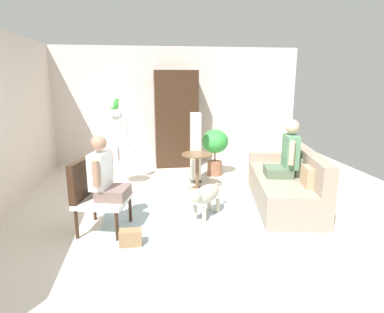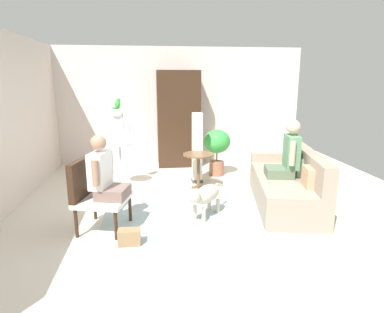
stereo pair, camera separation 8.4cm
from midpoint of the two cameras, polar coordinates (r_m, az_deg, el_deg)
name	(u,v)px [view 1 (the left image)]	position (r m, az deg, el deg)	size (l,w,h in m)	color
ground_plane	(193,215)	(4.78, -0.41, -10.12)	(7.70, 7.70, 0.00)	beige
back_wall	(172,106)	(7.66, -3.75, 8.81)	(5.85, 0.12, 2.60)	silver
area_rug	(206,221)	(4.60, 1.85, -11.07)	(2.81, 2.16, 0.01)	#9EB2B7
couch	(287,185)	(5.28, 15.71, -4.71)	(1.21, 2.11, 0.86)	gray
armchair	(93,190)	(4.36, -17.29, -5.64)	(0.75, 0.78, 0.93)	#382316
person_on_couch	(287,154)	(5.13, 15.68, 0.37)	(0.53, 0.55, 0.86)	#556950
person_on_armchair	(104,174)	(4.24, -15.52, -2.98)	(0.51, 0.54, 0.80)	#745D57
round_end_table	(197,165)	(5.68, 0.50, -1.56)	(0.53, 0.53, 0.65)	brown
dog	(205,195)	(4.59, 1.75, -6.72)	(0.61, 0.69, 0.53)	beige
bird_cage_stand	(118,146)	(5.91, -13.10, 1.84)	(0.44, 0.44, 1.39)	silver
parrot	(116,104)	(5.82, -13.51, 8.85)	(0.17, 0.10, 0.19)	green
potted_plant	(215,146)	(6.55, 3.67, 1.87)	(0.52, 0.52, 0.93)	#996047
column_lamp	(196,148)	(6.07, 0.23, 1.40)	(0.20, 0.20, 1.31)	#4C4742
armoire_cabinet	(176,119)	(7.28, -3.13, 6.53)	(0.93, 0.56, 2.08)	#382316
handbag	(131,238)	(4.01, -11.25, -13.68)	(0.26, 0.14, 0.19)	#99724C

